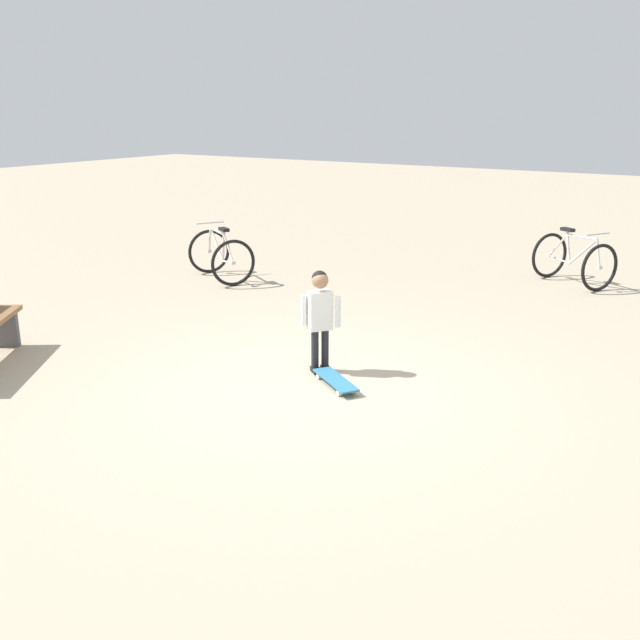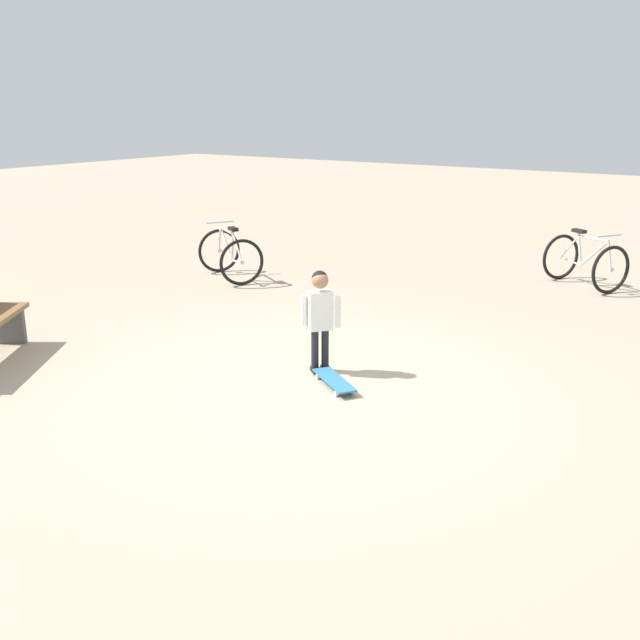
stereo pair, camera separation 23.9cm
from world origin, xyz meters
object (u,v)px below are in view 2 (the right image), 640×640
(skateboard, at_px, (334,381))
(bicycle_mid, at_px, (585,261))
(bicycle_near, at_px, (230,255))
(child_person, at_px, (320,310))

(skateboard, bearing_deg, bicycle_mid, 170.87)
(skateboard, xyz_separation_m, bicycle_near, (-2.94, -3.87, 0.32))
(bicycle_near, relative_size, bicycle_mid, 1.00)
(child_person, relative_size, bicycle_near, 0.83)
(skateboard, height_order, bicycle_near, bicycle_near)
(bicycle_near, height_order, bicycle_mid, same)
(child_person, xyz_separation_m, bicycle_mid, (-5.27, 1.25, -0.28))
(child_person, height_order, skateboard, child_person)
(child_person, relative_size, bicycle_mid, 0.83)
(bicycle_near, xyz_separation_m, bicycle_mid, (-2.61, 4.76, 0.00))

